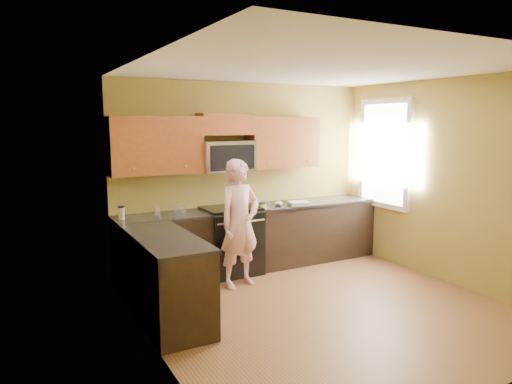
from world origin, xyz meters
TOP-DOWN VIEW (x-y plane):
  - floor at (0.00, 0.00)m, footprint 4.00×4.00m
  - ceiling at (0.00, 0.00)m, footprint 4.00×4.00m
  - wall_back at (0.00, 2.00)m, footprint 4.00×0.00m
  - wall_front at (0.00, -2.00)m, footprint 4.00×0.00m
  - wall_left at (-2.00, 0.00)m, footprint 0.00×4.00m
  - wall_right at (2.00, 0.00)m, footprint 0.00×4.00m
  - cabinet_back_run at (0.00, 1.70)m, footprint 4.00×0.60m
  - cabinet_left_run at (-1.70, 0.60)m, footprint 0.60×1.60m
  - countertop_back at (0.00, 1.69)m, footprint 4.00×0.62m
  - countertop_left at (-1.69, 0.60)m, footprint 0.62×1.60m
  - stove at (-0.40, 1.68)m, footprint 0.76×0.65m
  - microwave at (-0.40, 1.80)m, footprint 0.76×0.40m
  - upper_cab_left at (-1.39, 1.83)m, footprint 1.22×0.33m
  - upper_cab_right at (0.54, 1.83)m, footprint 1.12×0.33m
  - upper_cab_over_mw at (-0.40, 1.83)m, footprint 0.76×0.33m
  - window at (1.98, 1.20)m, footprint 0.06×1.06m
  - woman at (-0.52, 1.15)m, footprint 0.68×0.52m
  - frying_pan at (-0.36, 1.63)m, footprint 0.27×0.47m
  - butter_tub at (0.09, 1.63)m, footprint 0.12×0.12m
  - toast_slice at (0.03, 1.49)m, footprint 0.12×0.12m
  - napkin_a at (-0.31, 1.60)m, footprint 0.14×0.14m
  - napkin_b at (0.34, 1.61)m, footprint 0.15×0.16m
  - dish_towel at (0.63, 1.50)m, footprint 0.35×0.30m
  - travel_mug at (-1.90, 1.69)m, footprint 0.09×0.09m
  - glass_a at (-1.44, 1.70)m, footprint 0.09×0.09m
  - glass_b at (-1.11, 1.89)m, footprint 0.08×0.08m
  - glass_c at (-1.07, 1.75)m, footprint 0.09×0.09m

SIDE VIEW (x-z plane):
  - floor at x=0.00m, z-range 0.00..0.00m
  - cabinet_back_run at x=0.00m, z-range 0.00..0.88m
  - cabinet_left_run at x=-1.70m, z-range 0.00..0.88m
  - stove at x=-0.40m, z-range 0.00..0.95m
  - woman at x=-0.52m, z-range 0.00..1.66m
  - countertop_back at x=0.00m, z-range 0.88..0.92m
  - countertop_left at x=-1.69m, z-range 0.88..0.92m
  - travel_mug at x=-1.90m, z-range 0.83..1.01m
  - butter_tub at x=0.09m, z-range 0.88..0.96m
  - toast_slice at x=0.03m, z-range 0.92..0.93m
  - dish_towel at x=0.63m, z-range 0.92..0.97m
  - frying_pan at x=-0.36m, z-range 0.92..0.98m
  - napkin_a at x=-0.31m, z-range 0.92..0.98m
  - napkin_b at x=0.34m, z-range 0.92..0.99m
  - glass_a at x=-1.44m, z-range 0.92..1.04m
  - glass_b at x=-1.11m, z-range 0.92..1.04m
  - glass_c at x=-1.07m, z-range 0.92..1.04m
  - wall_back at x=0.00m, z-range -0.65..3.35m
  - wall_front at x=0.00m, z-range -0.65..3.35m
  - wall_left at x=-2.00m, z-range -0.65..3.35m
  - wall_right at x=2.00m, z-range -0.65..3.35m
  - microwave at x=-0.40m, z-range 1.24..1.66m
  - upper_cab_left at x=-1.39m, z-range 1.07..1.82m
  - upper_cab_right at x=0.54m, z-range 1.07..1.82m
  - window at x=1.98m, z-range 0.82..2.48m
  - upper_cab_over_mw at x=-0.40m, z-range 1.95..2.25m
  - ceiling at x=0.00m, z-range 2.70..2.70m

